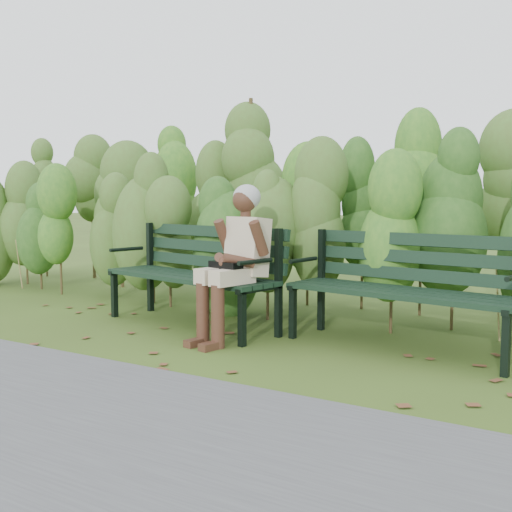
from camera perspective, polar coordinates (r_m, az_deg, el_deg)
The scene contains 7 objects.
ground at distance 5.24m, azimuth -1.98°, elevation -8.50°, with size 80.00×80.00×0.00m, color #374819.
footpath at distance 3.67m, azimuth -21.60°, elevation -14.97°, with size 60.00×2.50×0.01m, color #474749.
hedge_band at distance 6.73m, azimuth 6.64°, elevation 5.36°, with size 11.04×1.67×2.42m.
leaf_litter at distance 5.14m, azimuth -1.36°, elevation -8.76°, with size 5.13×2.11×0.01m.
bench_left at distance 6.01m, azimuth -5.59°, elevation -1.02°, with size 2.09×1.05×1.00m.
bench_right at distance 5.22m, azimuth 14.07°, elevation -2.29°, with size 2.03×0.92×0.98m.
seated_woman at distance 5.32m, azimuth -1.90°, elevation 0.39°, with size 0.57×0.83×1.40m.
Camera 1 is at (2.76, -4.27, 1.26)m, focal length 42.00 mm.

